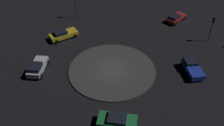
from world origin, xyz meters
The scene contains 9 objects.
ground_plane centered at (0.00, 0.00, 0.00)m, with size 117.31×117.31×0.00m, color black.
roundabout_island centered at (0.00, 0.00, 0.08)m, with size 11.68×11.68×0.17m, color #383838.
car_blue centered at (7.44, -7.49, 0.75)m, with size 3.69×4.22×1.46m.
car_yellow centered at (-0.35, 11.00, 0.76)m, with size 4.59×2.64×1.50m.
car_silver centered at (-7.42, 6.46, 0.81)m, with size 4.15×3.95×1.56m.
car_red centered at (17.23, 2.14, 0.69)m, with size 4.03×2.13×1.29m.
car_green centered at (-5.77, -7.00, 0.77)m, with size 3.98×4.37×1.45m.
traffic_light_east centered at (15.73, -5.07, 2.94)m, with size 0.39×0.35×4.14m.
traffic_light_north centered at (5.19, 14.99, 3.15)m, with size 0.36×0.39×4.44m.
Camera 1 is at (-17.08, -18.37, 21.47)m, focal length 39.38 mm.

